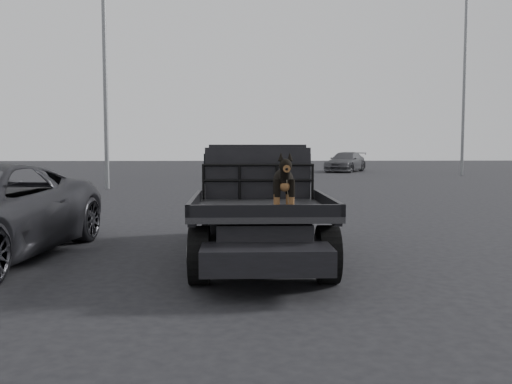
{
  "coord_description": "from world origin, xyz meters",
  "views": [
    {
      "loc": [
        0.04,
        -7.32,
        1.78
      ],
      "look_at": [
        0.28,
        -0.54,
        1.23
      ],
      "focal_mm": 40.0,
      "sensor_mm": 36.0,
      "label": 1
    }
  ],
  "objects_px": {
    "flatbed_ute": "(259,229)",
    "distant_car_b": "(346,162)",
    "dog": "(283,185)",
    "floodlight_mid": "(465,58)"
  },
  "relations": [
    {
      "from": "dog",
      "to": "distant_car_b",
      "type": "xyz_separation_m",
      "value": [
        6.89,
        31.5,
        -0.62
      ]
    },
    {
      "from": "distant_car_b",
      "to": "flatbed_ute",
      "type": "bearing_deg",
      "value": -74.81
    },
    {
      "from": "flatbed_ute",
      "to": "floodlight_mid",
      "type": "height_order",
      "value": "floodlight_mid"
    },
    {
      "from": "flatbed_ute",
      "to": "distant_car_b",
      "type": "distance_m",
      "value": 30.58
    },
    {
      "from": "dog",
      "to": "floodlight_mid",
      "type": "relative_size",
      "value": 0.06
    },
    {
      "from": "flatbed_ute",
      "to": "floodlight_mid",
      "type": "xyz_separation_m",
      "value": [
        13.18,
        24.73,
        6.49
      ]
    },
    {
      "from": "dog",
      "to": "floodlight_mid",
      "type": "xyz_separation_m",
      "value": [
        12.93,
        26.5,
        5.66
      ]
    },
    {
      "from": "flatbed_ute",
      "to": "distant_car_b",
      "type": "bearing_deg",
      "value": 76.52
    },
    {
      "from": "flatbed_ute",
      "to": "floodlight_mid",
      "type": "distance_m",
      "value": 28.77
    },
    {
      "from": "flatbed_ute",
      "to": "dog",
      "type": "height_order",
      "value": "dog"
    }
  ]
}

